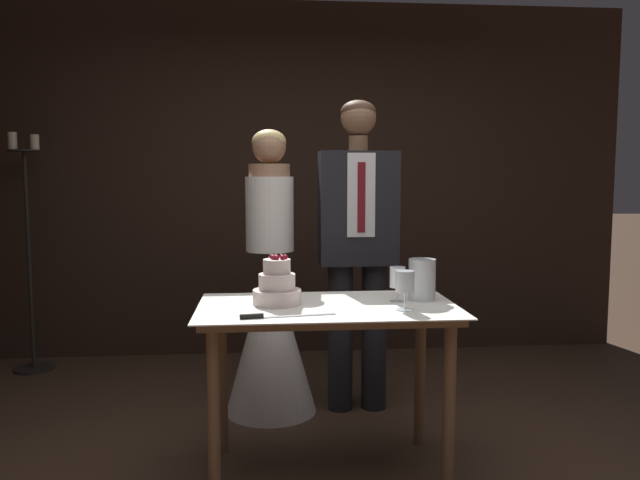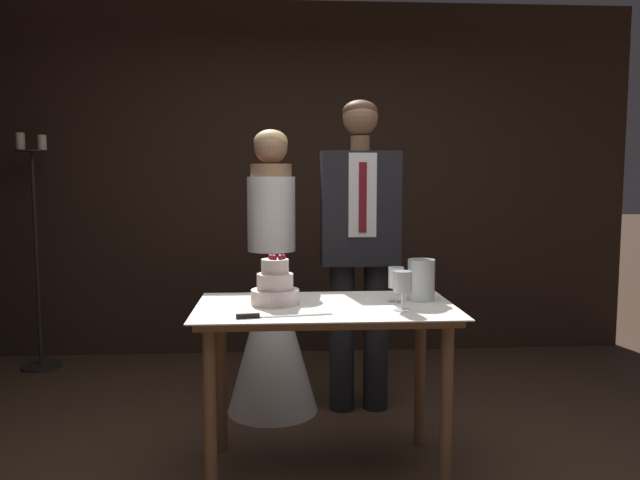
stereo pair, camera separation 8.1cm
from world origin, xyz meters
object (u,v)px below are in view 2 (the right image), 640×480
object	(u,v)px
tiered_cake	(275,287)
groom	(360,238)
cake_table	(325,330)
hurricane_candle	(421,281)
wine_glass_near	(402,283)
bride	(272,311)
wine_glass_middle	(396,279)
cake_knife	(266,316)
candle_stand	(37,263)

from	to	relation	value
tiered_cake	groom	distance (m)	0.91
cake_table	hurricane_candle	xyz separation A→B (m)	(0.47, 0.09, 0.21)
wine_glass_near	hurricane_candle	size ratio (longest dim) A/B	0.90
tiered_cake	bride	size ratio (longest dim) A/B	0.14
bride	groom	bearing A→B (deg)	-0.06
cake_table	wine_glass_near	size ratio (longest dim) A/B	6.74
cake_table	hurricane_candle	bearing A→B (deg)	11.16
wine_glass_middle	hurricane_candle	distance (m)	0.14
wine_glass_near	wine_glass_middle	distance (m)	0.19
cake_knife	wine_glass_middle	distance (m)	0.68
hurricane_candle	groom	distance (m)	0.74
bride	candle_stand	distance (m)	1.97
cake_knife	wine_glass_middle	bearing A→B (deg)	16.12
groom	candle_stand	size ratio (longest dim) A/B	1.08
cake_knife	candle_stand	world-z (taller)	candle_stand
hurricane_candle	candle_stand	distance (m)	2.95
wine_glass_middle	hurricane_candle	size ratio (longest dim) A/B	0.85
cake_table	bride	distance (m)	0.83
bride	hurricane_candle	bearing A→B (deg)	-43.47
tiered_cake	hurricane_candle	distance (m)	0.71
tiered_cake	candle_stand	size ratio (longest dim) A/B	0.14
hurricane_candle	bride	xyz separation A→B (m)	(-0.73, 0.69, -0.29)
bride	groom	distance (m)	0.68
tiered_cake	candle_stand	world-z (taller)	candle_stand
cake_table	bride	size ratio (longest dim) A/B	0.72
candle_stand	wine_glass_middle	bearing A→B (deg)	-36.21
groom	cake_table	bearing A→B (deg)	-108.26
hurricane_candle	candle_stand	xyz separation A→B (m)	(-2.45, 1.65, -0.12)
bride	groom	size ratio (longest dim) A/B	0.91
cake_table	tiered_cake	distance (m)	0.31
wine_glass_near	bride	distance (m)	1.15
wine_glass_near	cake_table	bearing A→B (deg)	157.63
wine_glass_middle	groom	bearing A→B (deg)	96.32
wine_glass_middle	groom	xyz separation A→B (m)	(-0.08, 0.74, 0.13)
cake_table	bride	xyz separation A→B (m)	(-0.26, 0.79, -0.08)
wine_glass_middle	candle_stand	world-z (taller)	candle_stand
tiered_cake	candle_stand	xyz separation A→B (m)	(-1.74, 1.70, -0.11)
candle_stand	tiered_cake	bearing A→B (deg)	-44.35
cake_table	cake_knife	size ratio (longest dim) A/B	2.90
wine_glass_near	hurricane_candle	distance (m)	0.27
cake_table	bride	bearing A→B (deg)	108.24
wine_glass_middle	candle_stand	distance (m)	2.87
cake_knife	hurricane_candle	bearing A→B (deg)	15.13
cake_table	cake_knife	xyz separation A→B (m)	(-0.27, -0.24, 0.12)
cake_knife	groom	xyz separation A→B (m)	(0.53, 1.02, 0.23)
hurricane_candle	groom	bearing A→B (deg)	107.07
tiered_cake	groom	world-z (taller)	groom
tiered_cake	cake_knife	xyz separation A→B (m)	(-0.04, -0.28, -0.08)
wine_glass_middle	cake_table	bearing A→B (deg)	-172.01
groom	candle_stand	distance (m)	2.44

